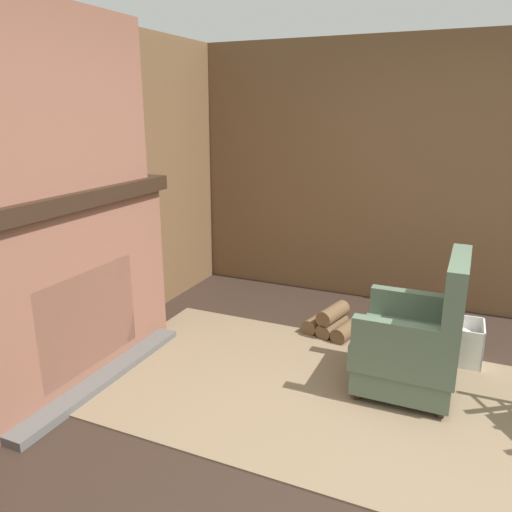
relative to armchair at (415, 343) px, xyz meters
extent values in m
plane|color=#2D2119|center=(-0.02, -0.78, -0.36)|extent=(14.00, 14.00, 0.00)
cube|color=brown|center=(-2.52, -0.78, 0.92)|extent=(0.06, 5.52, 2.55)
cube|color=brown|center=(-0.02, 1.71, 0.92)|extent=(5.52, 0.06, 2.55)
cube|color=brown|center=(-2.30, -0.78, 0.27)|extent=(0.37, 1.82, 1.26)
cube|color=black|center=(-2.16, -0.78, 0.11)|extent=(0.08, 0.95, 0.71)
cube|color=#565451|center=(-2.04, -0.78, -0.33)|extent=(0.16, 1.64, 0.06)
cube|color=black|center=(-2.30, -0.78, 0.96)|extent=(0.47, 1.92, 0.11)
cube|color=brown|center=(-2.30, -0.78, 1.59)|extent=(0.32, 1.60, 1.16)
cube|color=#7A664C|center=(-0.41, -0.29, -0.35)|extent=(3.60, 1.85, 0.01)
cube|color=#516651|center=(-0.05, 0.00, -0.18)|extent=(0.63, 0.66, 0.24)
cube|color=#516651|center=(-0.05, 0.00, -0.03)|extent=(0.67, 0.69, 0.18)
cube|color=#516651|center=(0.22, 0.00, 0.35)|extent=(0.12, 0.69, 0.58)
cube|color=#516651|center=(-0.07, -0.30, 0.16)|extent=(0.60, 0.09, 0.20)
cube|color=#516651|center=(-0.07, 0.30, 0.16)|extent=(0.60, 0.09, 0.20)
cylinder|color=#332319|center=(-0.32, -0.28, -0.33)|extent=(0.05, 0.05, 0.06)
cylinder|color=#332319|center=(-0.32, 0.28, -0.33)|extent=(0.05, 0.05, 0.06)
cylinder|color=#332319|center=(0.22, -0.28, -0.33)|extent=(0.05, 0.05, 0.06)
cylinder|color=#332319|center=(0.22, 0.28, -0.33)|extent=(0.05, 0.05, 0.06)
cylinder|color=brown|center=(-0.89, 0.70, -0.29)|extent=(0.22, 0.38, 0.14)
cylinder|color=brown|center=(-0.75, 0.66, -0.29)|extent=(0.22, 0.38, 0.14)
cylinder|color=brown|center=(-0.61, 0.63, -0.29)|extent=(0.22, 0.38, 0.14)
cylinder|color=brown|center=(-0.75, 0.66, -0.17)|extent=(0.22, 0.38, 0.14)
cube|color=white|center=(0.24, 0.60, -0.35)|extent=(0.43, 0.34, 0.01)
cube|color=white|center=(0.44, 0.60, -0.20)|extent=(0.02, 0.33, 0.32)
cube|color=white|center=(0.04, 0.59, -0.20)|extent=(0.02, 0.33, 0.32)
cube|color=white|center=(0.23, 0.76, -0.20)|extent=(0.42, 0.02, 0.32)
cube|color=white|center=(0.24, 0.44, -0.20)|extent=(0.42, 0.02, 0.32)
ellipsoid|color=white|center=(0.24, 0.60, -0.18)|extent=(0.34, 0.27, 0.19)
ellipsoid|color=#47708E|center=(-2.34, -1.10, 1.06)|extent=(0.11, 0.11, 0.10)
cylinder|color=white|center=(-2.34, -1.10, 1.21)|extent=(0.06, 0.06, 0.19)
cube|color=black|center=(-2.34, -0.39, 1.08)|extent=(0.17, 0.22, 0.13)
cube|color=silver|center=(-2.25, -0.39, 1.08)|extent=(0.01, 0.04, 0.02)
cylinder|color=#336093|center=(-2.36, -0.77, 1.12)|extent=(0.06, 0.22, 0.22)
camera|label=1|loc=(0.25, -3.27, 1.54)|focal=35.00mm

